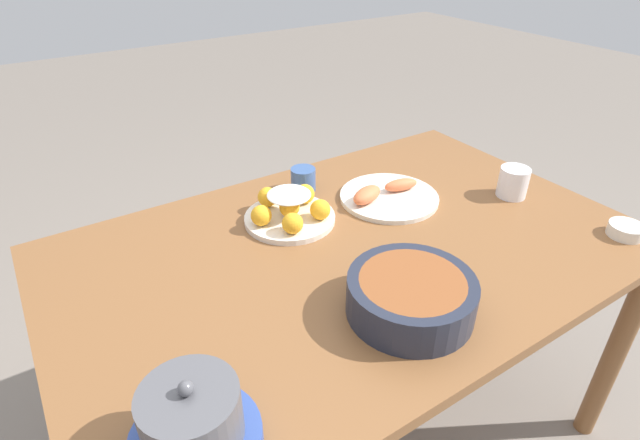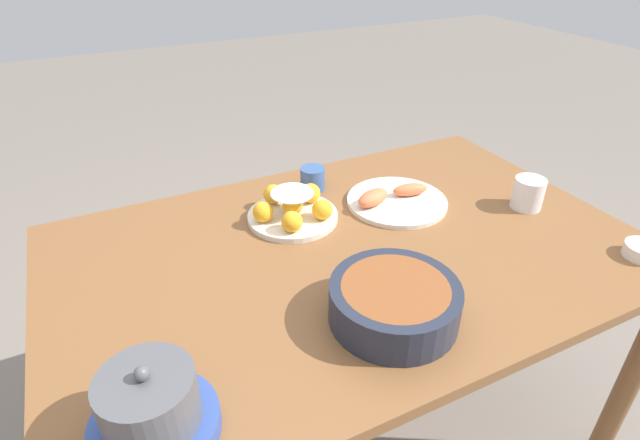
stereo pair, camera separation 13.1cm
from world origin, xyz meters
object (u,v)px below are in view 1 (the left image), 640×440
at_px(sauce_bowl, 626,230).
at_px(warming_pot, 193,425).
at_px(dining_table, 351,274).
at_px(cake_plate, 290,211).
at_px(seafood_platter, 387,196).
at_px(cup_near, 303,179).
at_px(cup_far, 513,182).
at_px(serving_bowl, 411,295).

height_order(sauce_bowl, warming_pot, warming_pot).
distance_m(dining_table, sauce_bowl, 0.73).
bearing_deg(cake_plate, seafood_platter, 169.96).
bearing_deg(cup_near, sauce_bowl, 130.55).
bearing_deg(cup_far, sauce_bowl, 103.66).
relative_size(dining_table, sauce_bowl, 16.47).
xyz_separation_m(cake_plate, warming_pot, (0.47, 0.52, 0.02)).
height_order(serving_bowl, seafood_platter, serving_bowl).
height_order(dining_table, cup_near, cup_near).
bearing_deg(warming_pot, seafood_platter, -148.88).
bearing_deg(sauce_bowl, seafood_platter, -50.42).
bearing_deg(cup_near, serving_bowl, 80.79).
distance_m(cake_plate, cup_far, 0.68).
relative_size(seafood_platter, warming_pot, 1.39).
bearing_deg(dining_table, cake_plate, -68.87).
height_order(serving_bowl, cup_near, serving_bowl).
height_order(dining_table, cup_far, cup_far).
bearing_deg(sauce_bowl, cake_plate, -37.62).
xyz_separation_m(dining_table, cake_plate, (0.07, -0.19, 0.12)).
bearing_deg(seafood_platter, warming_pot, 31.12).
distance_m(dining_table, cup_near, 0.36).
xyz_separation_m(dining_table, seafood_platter, (-0.23, -0.14, 0.11)).
xyz_separation_m(dining_table, warming_pot, (0.54, 0.32, 0.15)).
bearing_deg(cup_near, dining_table, 81.11).
xyz_separation_m(cake_plate, sauce_bowl, (-0.71, 0.55, -0.02)).
bearing_deg(sauce_bowl, warming_pot, -1.35).
relative_size(serving_bowl, warming_pot, 1.29).
relative_size(cake_plate, seafood_platter, 0.86).
height_order(serving_bowl, sauce_bowl, serving_bowl).
relative_size(cup_near, warming_pot, 0.36).
distance_m(cake_plate, sauce_bowl, 0.89).
relative_size(cup_near, cup_far, 0.84).
bearing_deg(dining_table, warming_pot, 30.89).
height_order(cup_near, warming_pot, warming_pot).
relative_size(serving_bowl, sauce_bowl, 3.02).
height_order(dining_table, sauce_bowl, sauce_bowl).
height_order(seafood_platter, warming_pot, warming_pot).
bearing_deg(cup_near, seafood_platter, 132.99).
distance_m(serving_bowl, cup_near, 0.60).
xyz_separation_m(dining_table, cup_near, (-0.05, -0.33, 0.13)).
relative_size(cake_plate, serving_bowl, 0.92).
height_order(cake_plate, serving_bowl, cake_plate).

